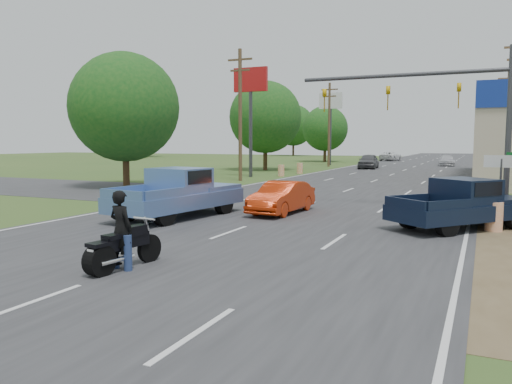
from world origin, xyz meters
The scene contains 27 objects.
ground centered at (0.00, 0.00, 0.00)m, with size 200.00×200.00×0.00m, color #345220.
main_road centered at (0.00, 40.00, 0.01)m, with size 15.00×180.00×0.02m, color #2D2D30.
cross_road centered at (0.00, 18.00, 0.01)m, with size 120.00×10.00×0.02m, color #2D2D30.
utility_pole_3 centered at (9.50, 49.00, 5.32)m, with size 2.00×0.28×10.00m.
utility_pole_5 centered at (-9.50, 28.00, 5.32)m, with size 2.00×0.28×10.00m.
utility_pole_6 centered at (-9.50, 52.00, 5.32)m, with size 2.00×0.28×10.00m.
tree_0 centered at (-14.00, 20.00, 5.26)m, with size 7.14×7.14×8.84m.
tree_1 centered at (-13.50, 42.00, 5.57)m, with size 7.56×7.56×9.36m.
tree_2 centered at (-14.20, 66.00, 4.95)m, with size 6.72×6.72×8.32m.
tree_4 centered at (-55.00, 75.00, 6.82)m, with size 9.24×9.24×11.44m.
tree_6 centered at (-30.00, 95.00, 6.51)m, with size 8.82×8.82×10.92m.
barrel_0 centered at (8.00, 12.00, 0.50)m, with size 0.56×0.56×1.00m, color orange.
barrel_1 centered at (8.40, 20.50, 0.50)m, with size 0.56×0.56×1.00m, color orange.
barrel_2 centered at (-8.50, 34.00, 0.50)m, with size 0.56×0.56×1.00m, color orange.
barrel_3 centered at (-8.20, 38.00, 0.50)m, with size 0.56×0.56×1.00m, color orange.
pole_sign_left_near centered at (-10.50, 32.00, 7.17)m, with size 3.00×0.35×9.20m.
pole_sign_left_far centered at (-10.50, 56.00, 7.17)m, with size 3.00×0.35×9.20m.
lane_sign centered at (8.20, 14.00, 1.90)m, with size 1.20×0.08×2.52m.
signal_mast centered at (5.82, 17.00, 4.80)m, with size 9.12×0.40×7.00m.
red_convertible centered at (-0.08, 12.93, 0.67)m, with size 1.42×4.06×1.34m, color #B42808.
motorcycle centered at (-0.08, 2.63, 0.52)m, with size 0.77×2.29×1.16m.
rider centered at (-0.07, 2.69, 0.90)m, with size 0.66×0.43×1.80m, color black.
blue_pickup centered at (-3.41, 10.29, 1.00)m, with size 3.10×6.23×1.98m.
navy_pickup centered at (7.08, 12.16, 0.88)m, with size 4.95×5.35×1.75m.
distant_car_grey centered at (-4.15, 49.44, 0.83)m, with size 1.95×4.86×1.66m, color #4E4E52.
distant_car_silver centered at (3.35, 60.12, 0.67)m, with size 1.87×4.60×1.33m, color silver.
distant_car_white centered at (-5.82, 73.78, 0.71)m, with size 2.37×5.13×1.43m, color silver.
Camera 1 is at (7.62, -6.48, 3.03)m, focal length 35.00 mm.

